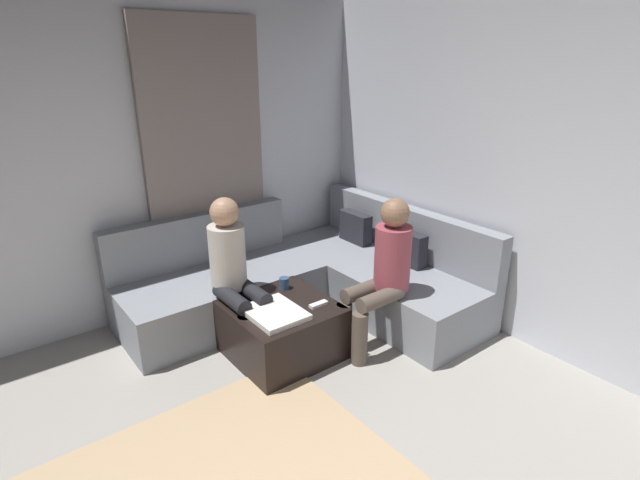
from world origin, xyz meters
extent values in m
cube|color=silver|center=(0.00, 2.94, 1.35)|extent=(6.00, 0.12, 2.70)
cube|color=silver|center=(-2.94, 0.00, 1.35)|extent=(0.12, 6.00, 2.70)
cube|color=gray|center=(-2.84, 1.30, 1.25)|extent=(0.06, 1.10, 2.50)
cube|color=gray|center=(-1.78, 2.41, 0.21)|extent=(2.10, 0.85, 0.42)
cube|color=gray|center=(-1.78, 2.76, 0.65)|extent=(2.10, 0.14, 0.45)
cube|color=gray|center=(-2.41, 1.13, 0.21)|extent=(0.85, 1.70, 0.42)
cube|color=gray|center=(-2.76, 1.13, 0.65)|extent=(0.14, 1.70, 0.45)
cube|color=#26262D|center=(-2.28, 2.58, 0.54)|extent=(0.36, 0.12, 0.36)
cube|color=#26262D|center=(-1.58, 2.58, 0.54)|extent=(0.36, 0.12, 0.36)
cube|color=black|center=(-1.61, 1.24, 0.21)|extent=(0.76, 0.76, 0.42)
cube|color=white|center=(-1.51, 1.12, 0.44)|extent=(0.44, 0.36, 0.04)
cylinder|color=#334C72|center=(-1.83, 1.42, 0.47)|extent=(0.08, 0.08, 0.10)
cube|color=white|center=(-1.43, 1.46, 0.43)|extent=(0.05, 0.15, 0.02)
cylinder|color=brown|center=(-1.15, 1.63, 0.21)|extent=(0.12, 0.12, 0.42)
cylinder|color=brown|center=(-1.33, 1.63, 0.21)|extent=(0.12, 0.12, 0.42)
cylinder|color=brown|center=(-1.15, 1.83, 0.48)|extent=(0.12, 0.40, 0.12)
cylinder|color=brown|center=(-1.33, 1.83, 0.48)|extent=(0.12, 0.40, 0.12)
cylinder|color=#993F4C|center=(-1.24, 2.03, 0.73)|extent=(0.28, 0.28, 0.50)
sphere|color=#8C664C|center=(-1.24, 2.03, 1.09)|extent=(0.22, 0.22, 0.22)
cylinder|color=black|center=(-1.63, 1.13, 0.21)|extent=(0.12, 0.12, 0.42)
cylinder|color=black|center=(-1.63, 0.95, 0.21)|extent=(0.12, 0.12, 0.42)
cylinder|color=black|center=(-1.83, 1.13, 0.48)|extent=(0.40, 0.12, 0.12)
cylinder|color=black|center=(-1.83, 0.95, 0.48)|extent=(0.40, 0.12, 0.12)
cylinder|color=beige|center=(-2.03, 1.04, 0.73)|extent=(0.28, 0.28, 0.50)
sphere|color=tan|center=(-2.03, 1.04, 1.09)|extent=(0.22, 0.22, 0.22)
camera|label=1|loc=(1.19, -0.55, 2.20)|focal=27.87mm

